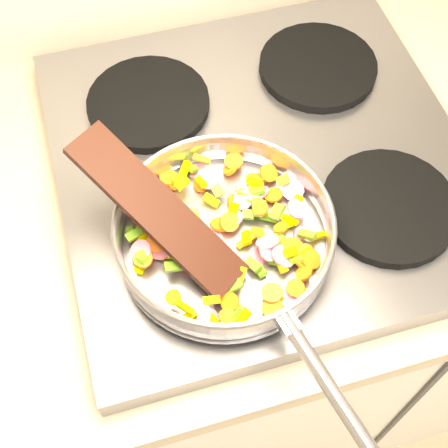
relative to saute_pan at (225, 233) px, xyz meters
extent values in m
cube|color=#939399|center=(0.10, 0.14, -0.07)|extent=(0.60, 0.60, 0.04)
cylinder|color=black|center=(-0.04, 0.00, -0.04)|extent=(0.19, 0.19, 0.02)
cylinder|color=black|center=(0.24, 0.00, -0.04)|extent=(0.19, 0.19, 0.02)
cylinder|color=black|center=(-0.04, 0.28, -0.04)|extent=(0.19, 0.19, 0.02)
cylinder|color=black|center=(0.24, 0.28, -0.04)|extent=(0.19, 0.19, 0.02)
cylinder|color=#9E9EA5|center=(0.00, 0.00, -0.03)|extent=(0.28, 0.28, 0.01)
torus|color=#9E9EA5|center=(0.00, 0.00, 0.00)|extent=(0.32, 0.32, 0.05)
torus|color=#9E9EA5|center=(0.00, 0.00, 0.02)|extent=(0.28, 0.28, 0.01)
cylinder|color=#9E9EA5|center=(0.05, -0.23, 0.01)|extent=(0.06, 0.19, 0.02)
cube|color=#9E9EA5|center=(0.03, -0.14, 0.01)|extent=(0.03, 0.03, 0.02)
cylinder|color=#E3164C|center=(0.05, -0.02, 0.00)|extent=(0.03, 0.03, 0.02)
cube|color=#DECA00|center=(0.11, 0.02, -0.01)|extent=(0.02, 0.02, 0.02)
cylinder|color=orange|center=(0.05, 0.11, -0.01)|extent=(0.04, 0.04, 0.01)
cube|color=#DECA00|center=(0.09, 0.00, -0.01)|extent=(0.02, 0.02, 0.02)
cylinder|color=orange|center=(-0.03, -0.01, 0.00)|extent=(0.03, 0.04, 0.03)
cube|color=#5A911A|center=(-0.08, 0.02, 0.00)|extent=(0.02, 0.02, 0.01)
cube|color=#5A911A|center=(0.06, 0.06, -0.01)|extent=(0.02, 0.02, 0.02)
cube|color=#DECA00|center=(0.09, -0.05, -0.01)|extent=(0.02, 0.01, 0.02)
cube|color=#5A911A|center=(0.01, 0.07, -0.01)|extent=(0.02, 0.02, 0.01)
cylinder|color=orange|center=(-0.11, -0.01, 0.00)|extent=(0.03, 0.03, 0.01)
cube|color=#DECA00|center=(-0.05, -0.10, -0.01)|extent=(0.02, 0.02, 0.02)
cylinder|color=orange|center=(-0.05, 0.01, -0.02)|extent=(0.03, 0.03, 0.02)
cylinder|color=orange|center=(0.01, 0.02, -0.01)|extent=(0.04, 0.03, 0.02)
cylinder|color=orange|center=(0.09, -0.05, -0.01)|extent=(0.03, 0.03, 0.02)
cube|color=#DECA00|center=(0.00, 0.12, 0.00)|extent=(0.03, 0.02, 0.01)
cylinder|color=orange|center=(0.09, 0.08, -0.01)|extent=(0.04, 0.03, 0.02)
cylinder|color=#E3164C|center=(0.07, -0.04, -0.02)|extent=(0.03, 0.04, 0.02)
cylinder|color=#E3164C|center=(0.02, 0.03, -0.02)|extent=(0.04, 0.04, 0.02)
cylinder|color=orange|center=(0.03, -0.11, -0.01)|extent=(0.04, 0.04, 0.02)
cylinder|color=orange|center=(-0.09, 0.01, 0.00)|extent=(0.03, 0.03, 0.02)
cube|color=#DECA00|center=(0.10, -0.06, -0.02)|extent=(0.02, 0.03, 0.01)
cylinder|color=#E3164C|center=(-0.01, 0.00, -0.02)|extent=(0.03, 0.04, 0.03)
cube|color=#DECA00|center=(0.06, 0.07, 0.00)|extent=(0.02, 0.02, 0.01)
cube|color=#5A911A|center=(-0.02, -0.10, -0.01)|extent=(0.03, 0.02, 0.01)
cube|color=#DECA00|center=(-0.10, 0.04, -0.01)|extent=(0.02, 0.02, 0.01)
cube|color=#5A911A|center=(0.06, 0.04, -0.01)|extent=(0.03, 0.03, 0.01)
cube|color=#5A911A|center=(-0.06, 0.05, -0.01)|extent=(0.02, 0.02, 0.01)
cube|color=#5A911A|center=(0.04, 0.06, -0.01)|extent=(0.02, 0.02, 0.01)
cylinder|color=#E3164C|center=(-0.10, 0.07, -0.01)|extent=(0.03, 0.03, 0.01)
cylinder|color=#E3164C|center=(0.05, -0.04, 0.00)|extent=(0.03, 0.03, 0.02)
cube|color=#5A911A|center=(0.08, -0.06, -0.01)|extent=(0.02, 0.02, 0.01)
cube|color=#5A911A|center=(-0.08, -0.03, 0.00)|extent=(0.02, 0.01, 0.01)
cylinder|color=orange|center=(0.00, 0.03, -0.02)|extent=(0.04, 0.04, 0.02)
cylinder|color=#E3164C|center=(0.10, -0.02, -0.02)|extent=(0.03, 0.03, 0.03)
cylinder|color=orange|center=(0.10, -0.06, -0.01)|extent=(0.03, 0.03, 0.02)
cylinder|color=#E3164C|center=(-0.07, 0.04, -0.02)|extent=(0.03, 0.03, 0.02)
cube|color=#DECA00|center=(0.06, -0.06, -0.01)|extent=(0.01, 0.03, 0.01)
cylinder|color=orange|center=(0.03, -0.09, -0.01)|extent=(0.03, 0.03, 0.01)
cylinder|color=#E3164C|center=(0.05, 0.07, -0.02)|extent=(0.03, 0.03, 0.02)
cylinder|color=#E3164C|center=(0.03, -0.04, -0.02)|extent=(0.04, 0.04, 0.03)
cylinder|color=orange|center=(-0.05, 0.12, -0.02)|extent=(0.04, 0.04, 0.01)
cylinder|color=#E3164C|center=(0.00, 0.10, -0.01)|extent=(0.04, 0.04, 0.02)
cylinder|color=#E3164C|center=(-0.11, 0.01, 0.00)|extent=(0.03, 0.04, 0.02)
cube|color=#5A911A|center=(-0.11, 0.03, 0.00)|extent=(0.03, 0.02, 0.01)
cylinder|color=#E3164C|center=(0.06, -0.05, -0.01)|extent=(0.04, 0.05, 0.02)
cylinder|color=orange|center=(-0.04, 0.11, -0.02)|extent=(0.03, 0.03, 0.02)
cube|color=#DECA00|center=(-0.12, 0.00, -0.02)|extent=(0.02, 0.03, 0.02)
cube|color=#5A911A|center=(-0.06, 0.00, -0.01)|extent=(0.02, 0.02, 0.02)
cube|color=#DECA00|center=(0.03, -0.01, -0.02)|extent=(0.03, 0.02, 0.02)
cylinder|color=#E3164C|center=(-0.01, 0.01, -0.02)|extent=(0.04, 0.04, 0.02)
cube|color=#5A911A|center=(0.10, 0.06, 0.00)|extent=(0.02, 0.02, 0.02)
cube|color=#DECA00|center=(-0.11, -0.01, -0.02)|extent=(0.02, 0.02, 0.01)
cube|color=#DECA00|center=(-0.01, 0.09, -0.01)|extent=(0.02, 0.02, 0.01)
cylinder|color=#E3164C|center=(-0.05, -0.11, -0.01)|extent=(0.04, 0.04, 0.03)
cylinder|color=orange|center=(-0.02, -0.09, -0.01)|extent=(0.03, 0.03, 0.02)
cube|color=#DECA00|center=(0.07, -0.09, -0.02)|extent=(0.01, 0.02, 0.02)
cube|color=#DECA00|center=(-0.07, 0.00, -0.02)|extent=(0.03, 0.02, 0.02)
cube|color=#5A911A|center=(-0.03, 0.04, -0.01)|extent=(0.01, 0.02, 0.01)
cube|color=#DECA00|center=(-0.01, -0.12, -0.02)|extent=(0.01, 0.02, 0.01)
cylinder|color=orange|center=(0.07, 0.08, -0.01)|extent=(0.04, 0.04, 0.02)
cylinder|color=orange|center=(0.08, -0.04, -0.01)|extent=(0.03, 0.03, 0.01)
cube|color=#DECA00|center=(-0.07, -0.09, -0.02)|extent=(0.02, 0.02, 0.01)
cube|color=#5A911A|center=(-0.06, 0.05, 0.00)|extent=(0.02, 0.02, 0.01)
cube|color=#5A911A|center=(-0.08, 0.07, -0.02)|extent=(0.02, 0.02, 0.01)
cylinder|color=orange|center=(0.00, -0.05, -0.01)|extent=(0.03, 0.03, 0.02)
cylinder|color=orange|center=(0.05, -0.11, -0.02)|extent=(0.03, 0.03, 0.02)
cube|color=#5A911A|center=(0.06, 0.06, -0.01)|extent=(0.02, 0.02, 0.02)
cube|color=#DECA00|center=(-0.02, 0.12, -0.01)|extent=(0.02, 0.02, 0.01)
cube|color=#DECA00|center=(-0.10, 0.02, -0.02)|extent=(0.03, 0.02, 0.02)
cube|color=#5A911A|center=(-0.03, 0.11, -0.02)|extent=(0.02, 0.01, 0.01)
cube|color=#5A911A|center=(-0.06, 0.05, -0.01)|extent=(0.02, 0.02, 0.01)
cylinder|color=#E3164C|center=(0.04, -0.10, -0.02)|extent=(0.04, 0.04, 0.02)
cube|color=#5A911A|center=(0.03, -0.05, -0.02)|extent=(0.02, 0.02, 0.01)
cube|color=#DECA00|center=(-0.02, -0.04, -0.02)|extent=(0.02, 0.02, 0.02)
cube|color=#DECA00|center=(-0.03, 0.03, -0.01)|extent=(0.02, 0.02, 0.02)
cylinder|color=#E3164C|center=(-0.03, 0.00, -0.02)|extent=(0.03, 0.04, 0.03)
cylinder|color=#E3164C|center=(-0.01, 0.12, -0.02)|extent=(0.04, 0.04, 0.01)
cube|color=#DECA00|center=(-0.01, -0.11, -0.01)|extent=(0.03, 0.02, 0.02)
cube|color=#5A911A|center=(0.08, 0.01, 0.00)|extent=(0.03, 0.03, 0.01)
cylinder|color=#E3164C|center=(0.09, -0.05, -0.02)|extent=(0.04, 0.04, 0.01)
cylinder|color=orange|center=(0.06, -0.10, 0.00)|extent=(0.03, 0.03, 0.02)
cube|color=#DECA00|center=(-0.08, 0.03, 0.00)|extent=(0.01, 0.02, 0.02)
cube|color=#DECA00|center=(-0.10, 0.02, -0.01)|extent=(0.02, 0.03, 0.02)
cylinder|color=orange|center=(-0.09, -0.07, 0.00)|extent=(0.02, 0.03, 0.02)
cylinder|color=orange|center=(0.03, 0.05, -0.02)|extent=(0.03, 0.03, 0.02)
cube|color=#5A911A|center=(-0.01, -0.07, -0.01)|extent=(0.02, 0.01, 0.01)
cylinder|color=orange|center=(-0.01, 0.09, -0.02)|extent=(0.03, 0.03, 0.02)
cylinder|color=#E3164C|center=(-0.03, -0.01, -0.02)|extent=(0.03, 0.03, 0.02)
cylinder|color=orange|center=(0.04, 0.00, -0.01)|extent=(0.03, 0.03, 0.01)
cylinder|color=orange|center=(0.07, -0.01, -0.01)|extent=(0.03, 0.03, 0.01)
cube|color=#5A911A|center=(-0.03, -0.06, 0.00)|extent=(0.02, 0.02, 0.01)
cube|color=#5A911A|center=(-0.12, 0.04, -0.01)|extent=(0.01, 0.02, 0.01)
cube|color=#DECA00|center=(-0.04, 0.10, -0.01)|extent=(0.02, 0.02, 0.01)
cube|color=#DECA00|center=(-0.03, 0.09, 0.00)|extent=(0.02, 0.02, 0.01)
cylinder|color=orange|center=(0.08, -0.08, -0.01)|extent=(0.02, 0.03, 0.02)
cube|color=#5A911A|center=(0.05, -0.04, -0.02)|extent=(0.02, 0.03, 0.01)
cylinder|color=#E3164C|center=(0.10, 0.01, 0.00)|extent=(0.03, 0.03, 0.02)
cube|color=#DECA00|center=(0.00, -0.06, -0.01)|extent=(0.02, 0.03, 0.02)
cube|color=#DECA00|center=(-0.04, 0.04, 0.00)|extent=(0.02, 0.02, 0.01)
cylinder|color=orange|center=(0.08, 0.05, -0.02)|extent=(0.04, 0.04, 0.01)
cube|color=#5A911A|center=(-0.11, -0.01, 0.00)|extent=(0.02, 0.02, 0.02)
cube|color=#5A911A|center=(0.05, 0.03, -0.01)|extent=(0.02, 0.02, 0.01)
cylinder|color=orange|center=(-0.10, 0.03, -0.01)|extent=(0.03, 0.03, 0.01)
cylinder|color=#E3164C|center=(0.07, 0.06, -0.02)|extent=(0.03, 0.03, 0.03)
cylinder|color=#E3164C|center=(-0.06, -0.02, -0.01)|extent=(0.05, 0.05, 0.02)
cylinder|color=orange|center=(-0.02, -0.05, -0.02)|extent=(0.03, 0.02, 0.02)
cylinder|color=orange|center=(0.09, -0.06, -0.01)|extent=(0.04, 0.04, 0.02)
cube|color=#DECA00|center=(-0.04, -0.08, 0.00)|extent=(0.02, 0.02, 0.01)
cylinder|color=orange|center=(0.06, 0.02, 0.00)|extent=(0.03, 0.03, 0.01)
cube|color=#5A911A|center=(-0.01, 0.12, -0.01)|extent=(0.02, 0.02, 0.01)
cylinder|color=orange|center=(0.04, 0.11, -0.02)|extent=(0.03, 0.03, 0.02)
cube|color=#5A911A|center=(-0.02, -0.11, -0.01)|extent=(0.02, 0.02, 0.02)
cube|color=#DECA00|center=(0.00, 0.06, -0.02)|extent=(0.02, 0.02, 0.02)
cube|color=#5A911A|center=(0.03, -0.08, -0.02)|extent=(0.02, 0.02, 0.02)
cube|color=#5A911A|center=(0.02, -0.05, -0.01)|extent=(0.02, 0.03, 0.01)
cube|color=#5A911A|center=(-0.05, 0.00, -0.01)|extent=(0.02, 0.03, 0.02)
cylinder|color=#E3164C|center=(-0.02, -0.01, -0.02)|extent=(0.04, 0.05, 0.03)
cylinder|color=orange|center=(0.05, -0.02, -0.02)|extent=(0.02, 0.02, 0.02)
cube|color=#DECA00|center=(-0.07, -0.09, 0.00)|extent=(0.02, 0.02, 0.02)
cylinder|color=#E3164C|center=(0.04, 0.05, -0.01)|extent=(0.03, 0.03, 0.02)
cube|color=#DECA00|center=(0.08, 0.00, -0.02)|extent=(0.03, 0.01, 0.01)
cube|color=#DECA00|center=(0.03, -0.01, -0.01)|extent=(0.02, 0.02, 0.01)
cube|color=#5A911A|center=(0.07, 0.02, -0.02)|extent=(0.03, 0.02, 0.01)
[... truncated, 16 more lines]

